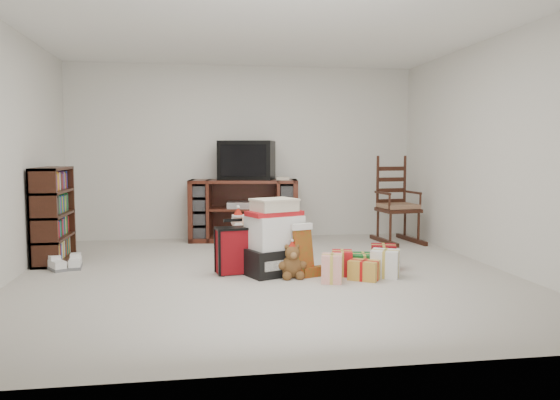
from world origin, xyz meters
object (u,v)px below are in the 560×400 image
object	(u,v)px
gift_pile	(274,242)
red_suitcase	(235,250)
tv_stand	(244,210)
mrs_claus_figurine	(238,243)
gift_cluster	(362,263)
sneaker_pair	(66,264)
crt_television	(247,160)
rocking_chair	(396,211)
santa_figurine	(281,241)
teddy_bear	(292,263)
bookshelf	(53,216)

from	to	relation	value
gift_pile	red_suitcase	xyz separation A→B (m)	(-0.40, 0.06, -0.09)
tv_stand	mrs_claus_figurine	size ratio (longest dim) A/B	2.41
red_suitcase	gift_cluster	size ratio (longest dim) A/B	0.56
sneaker_pair	crt_television	world-z (taller)	crt_television
rocking_chair	gift_cluster	size ratio (longest dim) A/B	1.23
santa_figurine	mrs_claus_figurine	bearing A→B (deg)	-152.38
tv_stand	teddy_bear	bearing A→B (deg)	-76.48
santa_figurine	gift_cluster	size ratio (longest dim) A/B	0.55
red_suitcase	santa_figurine	size ratio (longest dim) A/B	1.01
gift_pile	gift_cluster	distance (m)	0.93
rocking_chair	teddy_bear	bearing A→B (deg)	-139.76
gift_pile	bookshelf	bearing A→B (deg)	134.03
crt_television	sneaker_pair	bearing A→B (deg)	-126.11
teddy_bear	crt_television	xyz separation A→B (m)	(-0.22, 2.41, 0.99)
gift_pile	crt_television	distance (m)	2.35
sneaker_pair	crt_television	size ratio (longest dim) A/B	0.48
rocking_chair	crt_television	xyz separation A→B (m)	(-2.05, 0.46, 0.71)
bookshelf	rocking_chair	size ratio (longest dim) A/B	0.87
rocking_chair	red_suitcase	world-z (taller)	rocking_chair
teddy_bear	santa_figurine	xyz separation A→B (m)	(0.04, 0.96, 0.07)
rocking_chair	gift_cluster	bearing A→B (deg)	-125.99
tv_stand	santa_figurine	distance (m)	1.47
santa_figurine	sneaker_pair	distance (m)	2.38
gift_pile	gift_cluster	size ratio (longest dim) A/B	0.75
teddy_bear	tv_stand	bearing A→B (deg)	96.53
bookshelf	santa_figurine	distance (m)	2.62
red_suitcase	santa_figurine	bearing A→B (deg)	39.65
mrs_claus_figurine	santa_figurine	bearing A→B (deg)	27.62
gift_cluster	crt_television	xyz separation A→B (m)	(-0.95, 2.42, 1.01)
sneaker_pair	crt_television	bearing A→B (deg)	15.46
teddy_bear	gift_pile	bearing A→B (deg)	125.89
rocking_chair	santa_figurine	bearing A→B (deg)	-157.56
santa_figurine	sneaker_pair	xyz separation A→B (m)	(-2.37, -0.19, -0.16)
teddy_bear	rocking_chair	bearing A→B (deg)	46.82
rocking_chair	gift_pile	size ratio (longest dim) A/B	1.64
gift_cluster	teddy_bear	bearing A→B (deg)	179.34
teddy_bear	sneaker_pair	distance (m)	2.46
red_suitcase	crt_television	size ratio (longest dim) A/B	0.66
red_suitcase	mrs_claus_figurine	xyz separation A→B (m)	(0.07, 0.42, 0.00)
tv_stand	bookshelf	distance (m)	2.56
santa_figurine	rocking_chair	bearing A→B (deg)	29.02
bookshelf	gift_cluster	world-z (taller)	bookshelf
tv_stand	sneaker_pair	size ratio (longest dim) A/B	3.83
sneaker_pair	bookshelf	bearing A→B (deg)	93.82
gift_pile	tv_stand	bearing A→B (deg)	70.26
crt_television	gift_pile	bearing A→B (deg)	-72.09
bookshelf	crt_television	xyz separation A→B (m)	(2.34, 1.18, 0.62)
rocking_chair	santa_figurine	distance (m)	2.07
gift_pile	red_suitcase	size ratio (longest dim) A/B	1.34
tv_stand	sneaker_pair	world-z (taller)	tv_stand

